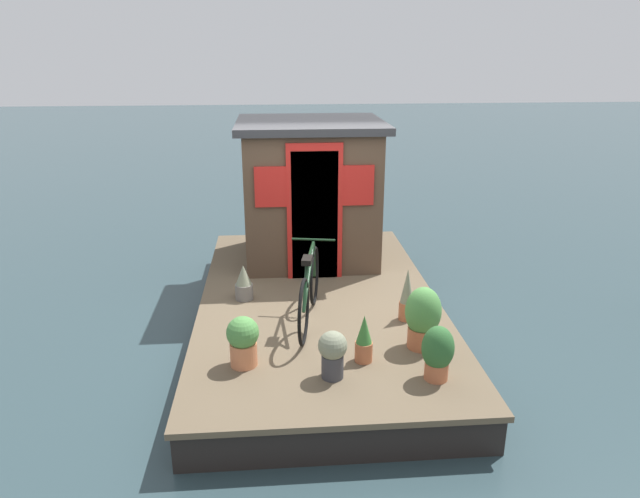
{
  "coord_description": "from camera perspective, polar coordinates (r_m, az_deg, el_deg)",
  "views": [
    {
      "loc": [
        -6.5,
        0.51,
        3.36
      ],
      "look_at": [
        -0.2,
        0.0,
        1.14
      ],
      "focal_mm": 32.32,
      "sensor_mm": 36.0,
      "label": 1
    }
  ],
  "objects": [
    {
      "name": "ground_plane",
      "position": [
        7.33,
        -0.13,
        -7.88
      ],
      "size": [
        60.0,
        60.0,
        0.0
      ],
      "primitive_type": "plane",
      "color": "#2D4247"
    },
    {
      "name": "houseboat_deck",
      "position": [
        7.23,
        -0.13,
        -6.34
      ],
      "size": [
        5.14,
        2.89,
        0.44
      ],
      "color": "brown",
      "rests_on": "ground_plane"
    },
    {
      "name": "houseboat_cabin",
      "position": [
        8.2,
        -0.95,
        5.81
      ],
      "size": [
        1.81,
        2.01,
        1.98
      ],
      "color": "#4C3828",
      "rests_on": "houseboat_deck"
    },
    {
      "name": "bicycle",
      "position": [
        6.37,
        -1.07,
        -4.03
      ],
      "size": [
        1.67,
        0.5,
        0.85
      ],
      "color": "black",
      "rests_on": "houseboat_deck"
    },
    {
      "name": "potted_plant_succulent",
      "position": [
        5.4,
        1.25,
        -10.19
      ],
      "size": [
        0.27,
        0.27,
        0.47
      ],
      "color": "#38383D",
      "rests_on": "houseboat_deck"
    },
    {
      "name": "potted_plant_ivy",
      "position": [
        5.96,
        10.15,
        -6.63
      ],
      "size": [
        0.37,
        0.37,
        0.66
      ],
      "color": "#B2603D",
      "rests_on": "houseboat_deck"
    },
    {
      "name": "potted_plant_mint",
      "position": [
        6.53,
        8.59,
        -4.6
      ],
      "size": [
        0.17,
        0.17,
        0.61
      ],
      "color": "#B2603D",
      "rests_on": "houseboat_deck"
    },
    {
      "name": "potted_plant_thyme",
      "position": [
        5.68,
        4.37,
        -8.94
      ],
      "size": [
        0.17,
        0.17,
        0.49
      ],
      "color": "#B2603D",
      "rests_on": "houseboat_deck"
    },
    {
      "name": "potted_plant_basil",
      "position": [
        5.63,
        -7.63,
        -8.91
      ],
      "size": [
        0.32,
        0.32,
        0.51
      ],
      "color": "#C6754C",
      "rests_on": "houseboat_deck"
    },
    {
      "name": "potted_plant_geranium",
      "position": [
        5.47,
        11.57,
        -9.96
      ],
      "size": [
        0.3,
        0.3,
        0.54
      ],
      "color": "#B2603D",
      "rests_on": "houseboat_deck"
    },
    {
      "name": "potted_plant_rosemary",
      "position": [
        7.07,
        -7.56,
        -3.36
      ],
      "size": [
        0.22,
        0.22,
        0.44
      ],
      "color": "slate",
      "rests_on": "houseboat_deck"
    }
  ]
}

